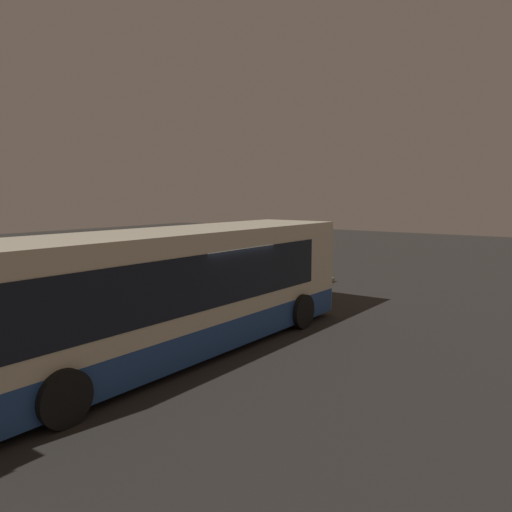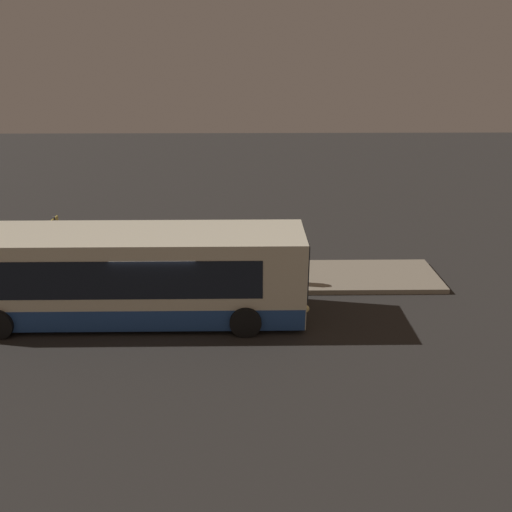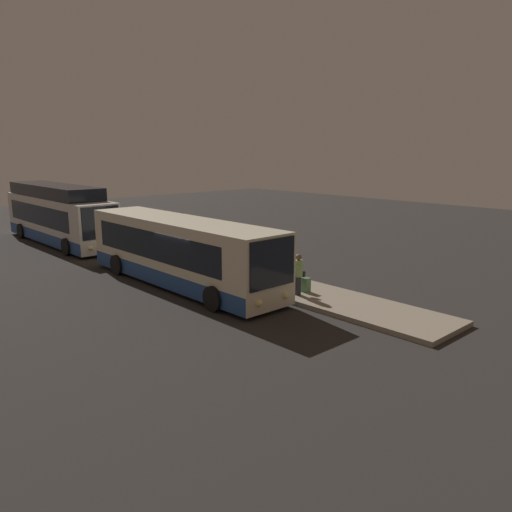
{
  "view_description": "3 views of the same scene",
  "coord_description": "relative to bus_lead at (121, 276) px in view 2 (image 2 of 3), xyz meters",
  "views": [
    {
      "loc": [
        -9.19,
        -8.19,
        3.75
      ],
      "look_at": [
        3.03,
        0.73,
        1.89
      ],
      "focal_mm": 35.0,
      "sensor_mm": 36.0,
      "label": 1
    },
    {
      "loc": [
        2.82,
        -14.35,
        8.09
      ],
      "look_at": [
        3.03,
        0.73,
        1.89
      ],
      "focal_mm": 35.0,
      "sensor_mm": 36.0,
      "label": 2
    },
    {
      "loc": [
        16.84,
        -11.97,
        5.93
      ],
      "look_at": [
        3.03,
        0.73,
        1.89
      ],
      "focal_mm": 35.0,
      "sensor_mm": 36.0,
      "label": 3
    }
  ],
  "objects": [
    {
      "name": "bus_lead",
      "position": [
        0.0,
        0.0,
        0.0
      ],
      "size": [
        11.68,
        2.76,
        2.94
      ],
      "color": "beige",
      "rests_on": "ground"
    },
    {
      "name": "ground",
      "position": [
        1.28,
        -0.13,
        -1.46
      ],
      "size": [
        80.0,
        80.0,
        0.0
      ],
      "primitive_type": "plane",
      "color": "#2B2826"
    },
    {
      "name": "passenger_boarding",
      "position": [
        5.08,
        2.18,
        -0.36
      ],
      "size": [
        0.47,
        0.59,
        1.67
      ],
      "rotation": [
        0.0,
        0.0,
        0.33
      ],
      "color": "#2D2D33",
      "rests_on": "platform"
    },
    {
      "name": "platform",
      "position": [
        1.28,
        2.87,
        -1.36
      ],
      "size": [
        20.0,
        2.8,
        0.19
      ],
      "color": "gray",
      "rests_on": "ground"
    },
    {
      "name": "passenger_waiting",
      "position": [
        1.08,
        2.97,
        -0.42
      ],
      "size": [
        0.63,
        0.52,
        1.58
      ],
      "rotation": [
        0.0,
        0.0,
        1.17
      ],
      "color": "#4C476B",
      "rests_on": "platform"
    },
    {
      "name": "sign_post",
      "position": [
        -2.67,
        2.05,
        0.37
      ],
      "size": [
        0.1,
        0.68,
        2.61
      ],
      "color": "#4C4C51",
      "rests_on": "platform"
    },
    {
      "name": "passenger_with_bags",
      "position": [
        2.17,
        2.34,
        -0.4
      ],
      "size": [
        0.51,
        0.65,
        1.64
      ],
      "rotation": [
        0.0,
        0.0,
        2.86
      ],
      "color": "#4C476B",
      "rests_on": "platform"
    },
    {
      "name": "suitcase",
      "position": [
        4.95,
        2.74,
        -0.97
      ],
      "size": [
        0.41,
        0.28,
        0.83
      ],
      "color": "#598C59",
      "rests_on": "platform"
    }
  ]
}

